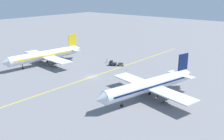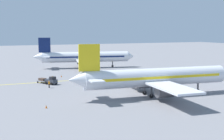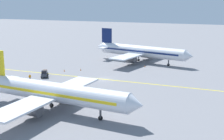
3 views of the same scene
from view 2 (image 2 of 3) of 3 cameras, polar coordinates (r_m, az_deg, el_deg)
The scene contains 11 objects.
ground_plane at distance 85.68m, azimuth -1.33°, elevation -1.51°, with size 400.00×400.00×0.00m, color slate.
apron_yellow_centreline at distance 85.68m, azimuth -1.33°, elevation -1.51°, with size 0.40×120.00×0.01m, color yellow.
airplane_at_gate at distance 109.52m, azimuth -5.07°, elevation 2.34°, with size 28.45×35.21×10.60m.
airplane_adjacent_stand at distance 62.82m, azimuth 7.91°, elevation -1.39°, with size 28.36×35.55×10.60m.
baggage_tug_dark at distance 77.24m, azimuth -11.02°, elevation -1.94°, with size 3.35×2.82×2.11m.
baggage_cart_trailing at distance 79.71m, azimuth -12.61°, elevation -1.80°, with size 2.95×2.49×1.24m.
ground_crew_worker at distance 72.76m, azimuth -11.43°, elevation -2.51°, with size 0.43×0.45×1.68m.
traffic_cone_near_nose at distance 105.14m, azimuth -2.27°, elevation 0.28°, with size 0.32×0.32×0.55m, color orange.
traffic_cone_mid_apron at distance 54.25m, azimuth -11.94°, elevation -6.56°, with size 0.32×0.32×0.55m, color orange.
traffic_cone_by_wingtip at distance 89.05m, azimuth -9.23°, elevation -1.09°, with size 0.32×0.32×0.55m, color orange.
traffic_cone_far_edge at distance 85.50m, azimuth -11.31°, elevation -1.49°, with size 0.32×0.32×0.55m, color orange.
Camera 2 is at (78.09, -32.73, 13.13)m, focal length 50.00 mm.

